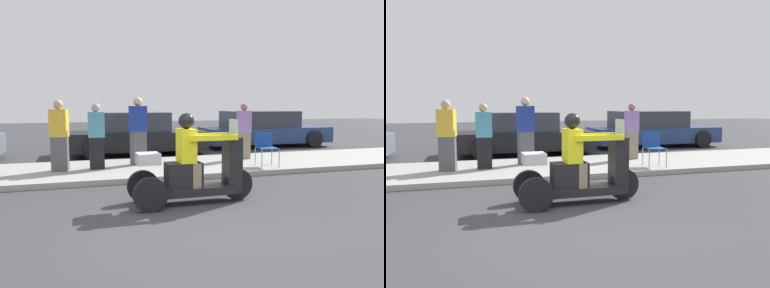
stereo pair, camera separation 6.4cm
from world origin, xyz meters
TOP-DOWN VIEW (x-y plane):
  - ground_plane at (0.00, 0.00)m, footprint 60.00×60.00m
  - sidewalk_strip at (0.00, 4.60)m, footprint 28.00×2.80m
  - motorcycle_trike at (0.47, 1.43)m, footprint 2.12×0.75m
  - spectator_with_child at (-0.90, 4.58)m, footprint 0.37×0.23m
  - spectator_far_back at (-1.72, 4.53)m, footprint 0.43×0.33m
  - spectator_by_tree at (3.09, 5.04)m, footprint 0.37×0.22m
  - spectator_end_of_line at (0.14, 4.94)m, footprint 0.44×0.32m
  - folding_chair_curbside at (3.10, 3.81)m, footprint 0.51×0.51m
  - parked_car_lot_right at (0.46, 7.71)m, footprint 4.32×2.07m
  - parked_car_lot_center at (5.52, 8.50)m, footprint 4.89×2.01m

SIDE VIEW (x-z plane):
  - ground_plane at x=0.00m, z-range 0.00..0.00m
  - sidewalk_strip at x=0.00m, z-range 0.00..0.12m
  - motorcycle_trike at x=0.47m, z-range -0.21..1.29m
  - folding_chair_curbside at x=3.10m, z-range 0.21..1.03m
  - parked_car_lot_center at x=5.52m, z-range -0.03..1.34m
  - parked_car_lot_right at x=0.46m, z-range -0.03..1.34m
  - spectator_with_child at x=-0.90m, z-range 0.09..1.63m
  - spectator_by_tree at x=3.09m, z-range 0.09..1.63m
  - spectator_far_back at x=-1.72m, z-range 0.09..1.70m
  - spectator_end_of_line at x=0.14m, z-range 0.09..1.78m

